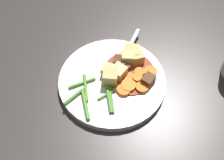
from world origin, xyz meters
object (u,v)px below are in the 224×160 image
object	(u,v)px
carrot_slice_7	(137,78)
potato_chunk_2	(111,78)
potato_chunk_1	(117,71)
potato_chunk_3	(128,58)
dinner_plate	(112,82)
fork	(126,54)
meat_chunk_2	(120,62)
carrot_slice_1	(150,72)
carrot_slice_4	(124,57)
carrot_slice_0	(139,73)
carrot_slice_6	(129,77)
carrot_slice_5	(142,87)
potato_chunk_5	(137,58)
carrot_slice_2	(129,86)
carrot_slice_3	(124,90)
potato_chunk_0	(109,70)
meat_chunk_1	(126,69)
potato_chunk_4	(131,53)
meat_chunk_0	(148,80)

from	to	relation	value
carrot_slice_7	potato_chunk_2	bearing A→B (deg)	145.33
potato_chunk_1	potato_chunk_3	bearing A→B (deg)	12.07
dinner_plate	fork	bearing A→B (deg)	24.38
carrot_slice_7	meat_chunk_2	world-z (taller)	meat_chunk_2
dinner_plate	carrot_slice_1	size ratio (longest dim) A/B	8.01
carrot_slice_4	potato_chunk_3	world-z (taller)	potato_chunk_3
carrot_slice_4	fork	world-z (taller)	carrot_slice_4
carrot_slice_0	potato_chunk_3	world-z (taller)	potato_chunk_3
carrot_slice_6	potato_chunk_2	distance (m)	0.05
dinner_plate	carrot_slice_6	size ratio (longest dim) A/B	10.36
carrot_slice_5	potato_chunk_5	distance (m)	0.08
carrot_slice_2	potato_chunk_2	xyz separation A→B (m)	(-0.02, 0.04, 0.01)
carrot_slice_3	carrot_slice_5	size ratio (longest dim) A/B	0.99
potato_chunk_2	potato_chunk_0	bearing A→B (deg)	61.88
carrot_slice_4	carrot_slice_5	distance (m)	0.10
potato_chunk_5	meat_chunk_1	size ratio (longest dim) A/B	1.55
carrot_slice_3	carrot_slice_6	size ratio (longest dim) A/B	1.29
carrot_slice_6	dinner_plate	bearing A→B (deg)	145.22
potato_chunk_0	potato_chunk_2	distance (m)	0.03
carrot_slice_1	meat_chunk_2	xyz separation A→B (m)	(-0.04, 0.07, 0.01)
carrot_slice_0	potato_chunk_3	bearing A→B (deg)	82.98
carrot_slice_0	carrot_slice_3	size ratio (longest dim) A/B	0.78
potato_chunk_4	potato_chunk_1	bearing A→B (deg)	-164.82
meat_chunk_1	meat_chunk_2	size ratio (longest dim) A/B	0.61
carrot_slice_5	meat_chunk_2	bearing A→B (deg)	84.54
carrot_slice_5	potato_chunk_4	size ratio (longest dim) A/B	0.87
fork	dinner_plate	bearing A→B (deg)	-155.62
carrot_slice_7	potato_chunk_0	world-z (taller)	potato_chunk_0
carrot_slice_0	meat_chunk_0	size ratio (longest dim) A/B	0.86
carrot_slice_1	carrot_slice_6	bearing A→B (deg)	154.11
carrot_slice_4	meat_chunk_1	bearing A→B (deg)	-125.58
carrot_slice_1	potato_chunk_0	size ratio (longest dim) A/B	1.06
carrot_slice_7	meat_chunk_0	world-z (taller)	meat_chunk_0
carrot_slice_2	potato_chunk_2	distance (m)	0.04
potato_chunk_1	dinner_plate	bearing A→B (deg)	-167.72
dinner_plate	carrot_slice_6	world-z (taller)	carrot_slice_6
carrot_slice_1	dinner_plate	bearing A→B (deg)	150.25
meat_chunk_0	fork	size ratio (longest dim) A/B	0.18
carrot_slice_2	potato_chunk_1	xyz separation A→B (m)	(0.00, 0.05, 0.01)
potato_chunk_0	fork	distance (m)	0.07
potato_chunk_3	potato_chunk_5	size ratio (longest dim) A/B	1.10
carrot_slice_0	carrot_slice_7	xyz separation A→B (m)	(-0.01, -0.01, 0.00)
potato_chunk_4	meat_chunk_2	world-z (taller)	potato_chunk_4
meat_chunk_0	carrot_slice_2	bearing A→B (deg)	153.28
potato_chunk_3	fork	bearing A→B (deg)	62.49
potato_chunk_5	potato_chunk_3	bearing A→B (deg)	143.94
potato_chunk_1	meat_chunk_0	size ratio (longest dim) A/B	1.12
potato_chunk_5	carrot_slice_4	bearing A→B (deg)	121.77
carrot_slice_1	carrot_slice_4	bearing A→B (deg)	101.76
carrot_slice_6	potato_chunk_5	size ratio (longest dim) A/B	0.85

